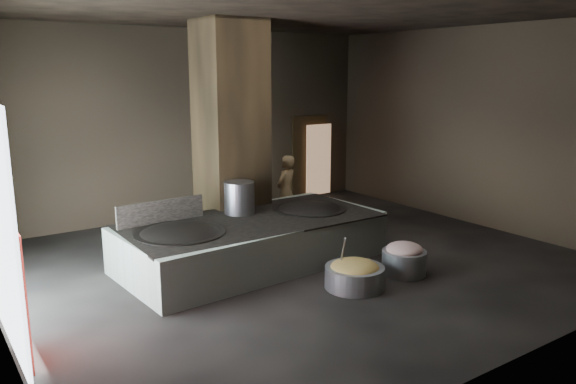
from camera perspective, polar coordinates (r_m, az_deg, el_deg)
floor at (r=10.61m, az=0.87°, el=-7.35°), size 10.00×9.00×0.10m
ceiling at (r=10.05m, az=0.96°, el=18.20°), size 10.00×9.00×0.10m
back_wall at (r=14.01m, az=-10.01°, el=6.88°), size 10.00×0.10×4.50m
front_wall at (r=6.93m, az=23.26°, el=0.85°), size 10.00×0.10×4.50m
right_wall at (r=13.62m, az=18.61°, el=6.29°), size 0.10×9.00×4.50m
pillar at (r=11.52m, az=-5.83°, el=5.90°), size 1.20×1.20×4.50m
hearth_platform at (r=10.44m, az=-3.63°, el=-5.01°), size 4.91×2.58×0.83m
platform_cap at (r=10.33m, az=-3.66°, el=-2.89°), size 4.67×2.24×0.03m
wok_left at (r=9.67m, az=-10.92°, el=-4.54°), size 1.50×1.50×0.42m
wok_left_rim at (r=9.65m, az=-10.93°, el=-4.14°), size 1.54×1.54×0.05m
wok_right at (r=11.11m, az=2.20°, el=-2.14°), size 1.40×1.40×0.39m
wok_right_rim at (r=11.10m, az=2.20°, el=-1.79°), size 1.43×1.43×0.05m
stock_pot at (r=10.74m, az=-4.96°, el=-0.59°), size 0.58×0.58×0.62m
splash_guard at (r=10.31m, az=-12.77°, el=-1.96°), size 1.66×0.17×0.42m
cook at (r=12.68m, az=-0.20°, el=0.03°), size 0.71×0.59×1.66m
veg_basin at (r=9.39m, az=6.78°, el=-8.58°), size 1.01×1.01×0.36m
veg_fill at (r=9.33m, az=6.80°, el=-7.61°), size 0.81×0.81×0.25m
ladle at (r=9.28m, az=5.52°, el=-6.39°), size 0.20×0.36×0.70m
meat_basin at (r=10.13m, az=11.69°, el=-7.00°), size 0.80×0.80×0.42m
meat_fill at (r=10.05m, az=11.75°, el=-5.72°), size 0.64×0.64×0.25m
doorway_near at (r=14.61m, az=-5.40°, el=2.67°), size 1.18×0.08×2.38m
doorway_near_glow at (r=14.54m, az=-5.64°, el=2.42°), size 0.77×0.04×1.83m
doorway_far at (r=15.90m, az=2.19°, el=3.49°), size 1.18×0.08×2.38m
doorway_far_glow at (r=15.90m, az=3.13°, el=3.30°), size 0.84×0.04×1.99m
pavilion_sliver at (r=7.58m, az=-25.66°, el=-9.49°), size 0.05×0.90×1.70m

